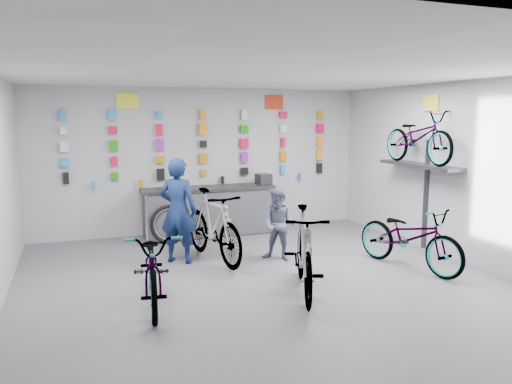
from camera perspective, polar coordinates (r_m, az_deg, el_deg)
name	(u,v)px	position (r m, az deg, el deg)	size (l,w,h in m)	color
floor	(274,291)	(7.11, 2.09, -11.27)	(8.00, 8.00, 0.00)	#525257
ceiling	(275,72)	(6.71, 2.23, 13.60)	(8.00, 8.00, 0.00)	white
wall_back	(203,161)	(10.53, -6.10, 3.60)	(7.00, 7.00, 0.00)	silver
wall_right	(478,175)	(8.68, 24.08, 1.81)	(8.00, 8.00, 0.00)	silver
counter	(209,212)	(10.23, -5.39, -2.27)	(2.70, 0.66, 1.00)	black
merch_wall	(206,147)	(10.46, -5.73, 5.18)	(5.56, 0.08, 1.56)	black
wall_bracket	(420,170)	(9.47, 18.28, 2.42)	(0.39, 1.90, 2.00)	#333338
sign_left	(127,101)	(10.22, -14.50, 10.07)	(0.42, 0.02, 0.30)	#FCF734
sign_right	(274,102)	(10.97, 2.08, 10.22)	(0.42, 0.02, 0.30)	red
sign_side	(431,103)	(9.52, 19.35, 9.56)	(0.02, 0.40, 0.30)	#FCF734
bike_left	(153,266)	(6.61, -11.66, -8.32)	(0.68, 1.95, 1.03)	gray
bike_center	(304,252)	(6.88, 5.53, -6.81)	(0.56, 1.97, 1.19)	gray
bike_right	(410,237)	(8.35, 17.17, -4.91)	(0.69, 1.98, 1.04)	gray
bike_service	(213,226)	(8.42, -4.91, -3.85)	(0.57, 2.00, 1.20)	gray
bike_wall	(418,137)	(9.38, 18.07, 5.99)	(0.63, 1.80, 0.95)	gray
clerk	(178,211)	(8.34, -8.89, -2.11)	(0.64, 0.42, 1.76)	#10214A
customer	(279,224)	(8.42, 2.66, -3.73)	(0.60, 0.47, 1.23)	slate
spare_wheel	(169,224)	(9.72, -9.89, -3.64)	(0.76, 0.21, 0.75)	black
register	(264,179)	(10.50, 0.87, 1.49)	(0.28, 0.30, 0.22)	black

